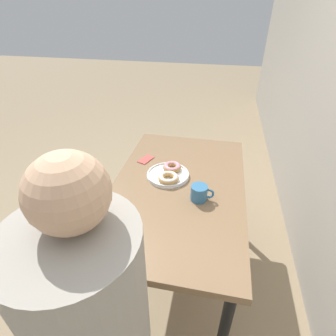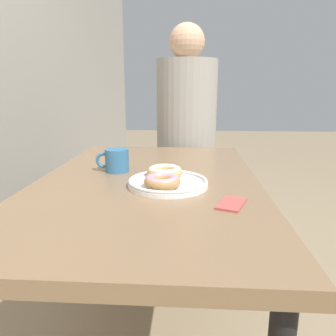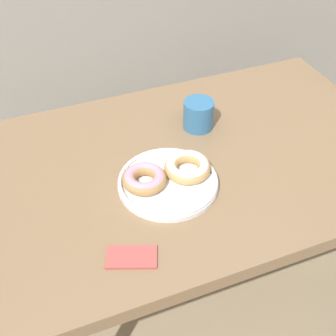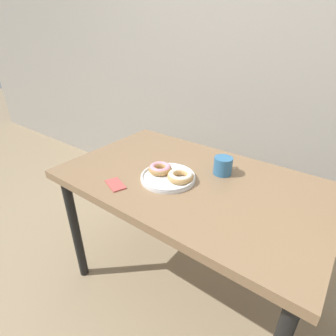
% 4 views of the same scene
% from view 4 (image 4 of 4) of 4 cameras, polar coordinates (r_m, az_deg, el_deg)
% --- Properties ---
extents(ground_plane, '(14.00, 14.00, 0.00)m').
position_cam_4_polar(ground_plane, '(1.62, -1.72, -29.47)').
color(ground_plane, '#937F60').
extents(wall_back, '(8.00, 0.05, 2.60)m').
position_cam_4_polar(wall_back, '(1.87, 21.87, 24.42)').
color(wall_back, '#9E998E').
rests_on(wall_back, ground_plane).
extents(dining_table, '(1.23, 0.75, 0.74)m').
position_cam_4_polar(dining_table, '(1.28, 4.84, -5.25)').
color(dining_table, '#846647').
rests_on(dining_table, ground_plane).
extents(donut_plate, '(0.26, 0.25, 0.05)m').
position_cam_4_polar(donut_plate, '(1.21, 0.30, -1.47)').
color(donut_plate, white).
rests_on(donut_plate, dining_table).
extents(coffee_mug, '(0.09, 0.12, 0.09)m').
position_cam_4_polar(coffee_mug, '(1.28, 11.91, 0.58)').
color(coffee_mug, teal).
rests_on(coffee_mug, dining_table).
extents(napkin, '(0.12, 0.10, 0.01)m').
position_cam_4_polar(napkin, '(1.20, -11.36, -3.53)').
color(napkin, '#BC4C47').
rests_on(napkin, dining_table).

